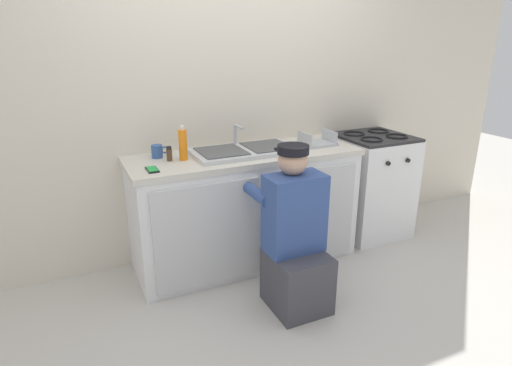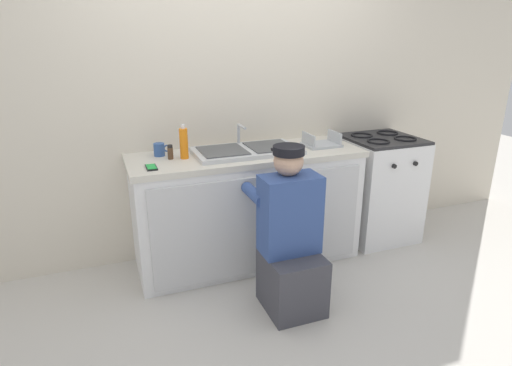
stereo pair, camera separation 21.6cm
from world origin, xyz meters
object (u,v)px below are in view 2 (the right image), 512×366
dish_rack_tray (321,143)px  soap_bottle_orange (184,143)px  stove_range (378,188)px  plumber_person (290,244)px  spice_bottle_pepper (170,152)px  cell_phone (151,167)px  sink_double_basin (247,150)px  coffee_mug (160,150)px

dish_rack_tray → soap_bottle_orange: (-1.11, 0.03, 0.09)m
stove_range → plumber_person: (-1.19, -0.71, -0.00)m
spice_bottle_pepper → plumber_person: bearing=-49.6°
stove_range → cell_phone: 2.03m
sink_double_basin → dish_rack_tray: sink_double_basin is taller
sink_double_basin → plumber_person: (0.05, -0.71, -0.46)m
coffee_mug → soap_bottle_orange: 0.22m
spice_bottle_pepper → cell_phone: (-0.16, -0.18, -0.04)m
dish_rack_tray → spice_bottle_pepper: (-1.21, 0.04, 0.03)m
plumber_person → spice_bottle_pepper: size_ratio=10.52×
plumber_person → soap_bottle_orange: 1.04m
plumber_person → coffee_mug: size_ratio=8.76×
plumber_person → soap_bottle_orange: bearing=126.3°
sink_double_basin → soap_bottle_orange: size_ratio=3.20×
stove_range → dish_rack_tray: 0.77m
stove_range → spice_bottle_pepper: size_ratio=8.88×
plumber_person → dish_rack_tray: 1.02m
plumber_person → cell_phone: size_ratio=7.89×
cell_phone → dish_rack_tray: bearing=5.6°
stove_range → coffee_mug: bearing=175.7°
dish_rack_tray → cell_phone: (-1.37, -0.13, -0.02)m
plumber_person → spice_bottle_pepper: plumber_person is taller
coffee_mug → cell_phone: (-0.10, -0.29, -0.04)m
cell_phone → soap_bottle_orange: size_ratio=0.56×
sink_double_basin → dish_rack_tray: (0.63, -0.02, 0.01)m
spice_bottle_pepper → cell_phone: size_ratio=0.75×
sink_double_basin → stove_range: sink_double_basin is taller
soap_bottle_orange → coffee_mug: bearing=139.1°
spice_bottle_pepper → coffee_mug: (-0.06, 0.12, -0.00)m
stove_range → cell_phone: stove_range is taller
dish_rack_tray → spice_bottle_pepper: size_ratio=2.67×
sink_double_basin → spice_bottle_pepper: bearing=177.7°
dish_rack_tray → coffee_mug: 1.27m
stove_range → coffee_mug: (-1.87, 0.14, 0.49)m
sink_double_basin → spice_bottle_pepper: 0.57m
plumber_person → soap_bottle_orange: soap_bottle_orange is taller
sink_double_basin → coffee_mug: size_ratio=6.35×
spice_bottle_pepper → soap_bottle_orange: soap_bottle_orange is taller
dish_rack_tray → spice_bottle_pepper: bearing=177.9°
coffee_mug → cell_phone: bearing=-109.5°
spice_bottle_pepper → soap_bottle_orange: size_ratio=0.42×
sink_double_basin → dish_rack_tray: 0.63m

